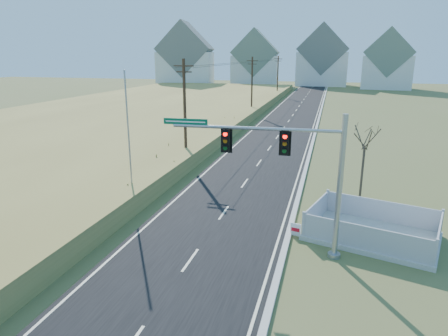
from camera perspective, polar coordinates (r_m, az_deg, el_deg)
ground at (r=20.94m, az=-2.95°, el=-10.57°), size 260.00×260.00×0.00m
road at (r=68.68m, az=10.13°, el=7.89°), size 8.00×180.00×0.06m
curb at (r=68.44m, az=13.62°, el=7.72°), size 0.30×180.00×0.18m
reed_marsh at (r=65.65m, az=-12.26°, el=7.96°), size 38.00×110.00×1.30m
utility_pole_near at (r=35.37m, az=-5.62°, el=8.29°), size 1.80×0.26×9.00m
utility_pole_mid at (r=64.18m, az=4.01°, el=11.73°), size 1.80×0.26×9.00m
utility_pole_far at (r=93.73m, az=7.68°, el=12.94°), size 1.80×0.26×9.00m
condo_nw at (r=125.72m, az=-5.53°, el=15.11°), size 17.69×13.38×19.05m
condo_nnw at (r=128.07m, az=4.49°, el=14.80°), size 14.93×11.17×17.03m
condo_n at (r=129.86m, az=13.84°, el=14.72°), size 15.27×10.20×18.54m
condo_ne at (r=122.63m, az=22.36°, el=13.61°), size 14.12×10.51×16.52m
traffic_signal_mast at (r=18.62m, az=10.68°, el=-0.21°), size 8.62×0.75×6.86m
fence_enclosure at (r=22.62m, az=20.36°, el=-8.71°), size 7.36×5.96×1.46m
open_sign at (r=21.77m, az=10.18°, el=-8.65°), size 0.56×0.17×0.70m
flagpole at (r=26.08m, az=-13.33°, el=2.27°), size 0.38×0.38×8.45m
bare_tree at (r=27.55m, az=19.59°, el=4.32°), size 1.98×1.98×5.25m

